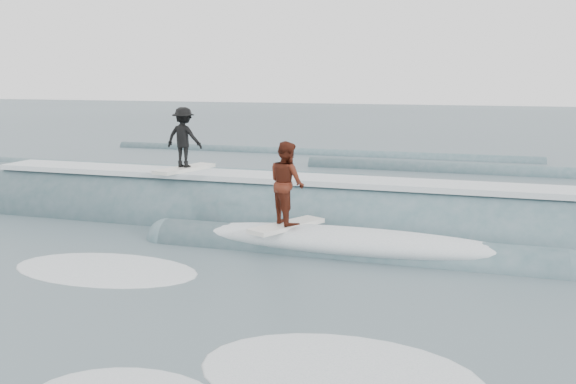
% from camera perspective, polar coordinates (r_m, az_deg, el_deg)
% --- Properties ---
extents(ground, '(160.00, 160.00, 0.00)m').
position_cam_1_polar(ground, '(10.89, -9.60, -10.91)').
color(ground, '#384753').
rests_on(ground, ground).
extents(breaking_wave, '(21.74, 4.05, 2.54)m').
position_cam_1_polar(breaking_wave, '(16.60, 1.45, -3.20)').
color(breaking_wave, '#3A5B62').
rests_on(breaking_wave, ground).
extents(surfer_black, '(1.10, 2.07, 1.74)m').
position_cam_1_polar(surfer_black, '(17.76, -9.24, 4.56)').
color(surfer_black, silver).
rests_on(surfer_black, ground).
extents(surfer_red, '(1.37, 2.04, 1.98)m').
position_cam_1_polar(surfer_red, '(14.43, -0.10, 0.51)').
color(surfer_red, white).
rests_on(surfer_red, ground).
extents(whitewater, '(14.72, 8.57, 0.10)m').
position_cam_1_polar(whitewater, '(10.16, -13.20, -12.64)').
color(whitewater, white).
rests_on(whitewater, ground).
extents(far_swells, '(40.66, 8.65, 0.80)m').
position_cam_1_polar(far_swells, '(27.51, 5.71, 2.09)').
color(far_swells, '#3A5B62').
rests_on(far_swells, ground).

